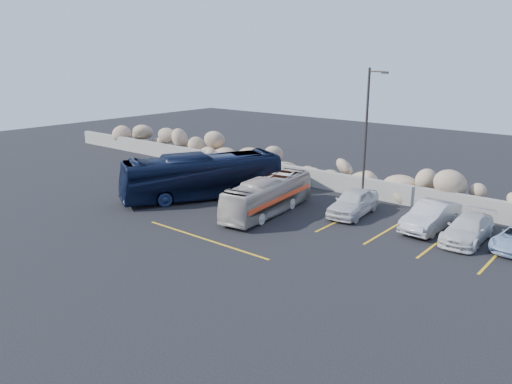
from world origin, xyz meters
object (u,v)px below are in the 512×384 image
Objects in this scene: vintage_bus at (268,196)px; tour_coach at (202,176)px; car_a at (353,202)px; lamppost at (367,136)px; car_c at (468,229)px; car_b at (431,216)px.

tour_coach reaches higher than vintage_bus.
lamppost is at bearing 87.48° from car_a.
car_a is 1.01× the size of car_c.
tour_coach reaches higher than car_a.
vintage_bus reaches higher than car_a.
car_c is at bearing -12.42° from lamppost.
car_b is 1.04× the size of car_c.
tour_coach is 2.39× the size of car_c.
car_c is (15.21, 2.83, -0.79)m from tour_coach.
car_a is (0.07, -1.24, -3.57)m from lamppost.
lamppost reaches higher than car_b.
car_a is at bearing -172.12° from car_b.
vintage_bus is 10.46m from car_c.
tour_coach is 13.63m from car_b.
tour_coach is 9.44m from car_a.
car_b is at bearing 14.48° from vintage_bus.
lamppost is 10.24m from tour_coach.
car_c is at bearing 37.75° from tour_coach.
car_a is at bearing 29.66° from vintage_bus.
car_a is at bearing 45.67° from tour_coach.
vintage_bus reaches higher than car_c.
vintage_bus is at bearing -155.16° from car_b.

